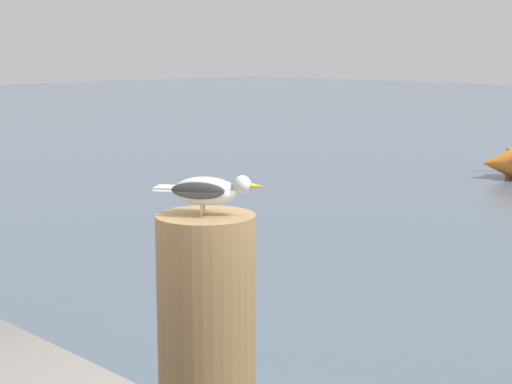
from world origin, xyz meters
name	(u,v)px	position (x,y,z in m)	size (l,w,h in m)	color
mooring_post	(207,358)	(0.70, -0.41, 1.88)	(0.36, 0.36, 1.06)	brown
seagull	(207,190)	(0.71, -0.41, 2.50)	(0.35, 0.25, 0.14)	tan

